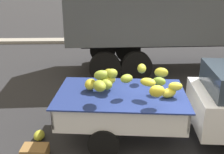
# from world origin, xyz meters

# --- Properties ---
(ground) EXTENTS (220.00, 220.00, 0.00)m
(ground) POSITION_xyz_m (0.00, 0.00, 0.00)
(ground) COLOR #28282B
(curb_strip) EXTENTS (80.00, 0.80, 0.16)m
(curb_strip) POSITION_xyz_m (0.00, 9.71, 0.08)
(curb_strip) COLOR gray
(curb_strip) RESTS_ON ground
(pickup_truck) EXTENTS (5.09, 2.19, 1.70)m
(pickup_truck) POSITION_xyz_m (0.72, 0.02, 0.89)
(pickup_truck) COLOR white
(pickup_truck) RESTS_ON ground
(fallen_banana_bunch_near_tailgate) EXTENTS (0.25, 0.34, 0.20)m
(fallen_banana_bunch_near_tailgate) POSITION_xyz_m (-3.05, 0.11, 0.10)
(fallen_banana_bunch_near_tailgate) COLOR gold
(fallen_banana_bunch_near_tailgate) RESTS_ON ground
(produce_crate) EXTENTS (0.54, 0.39, 0.23)m
(produce_crate) POSITION_xyz_m (-3.00, -0.51, 0.11)
(produce_crate) COLOR olive
(produce_crate) RESTS_ON ground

